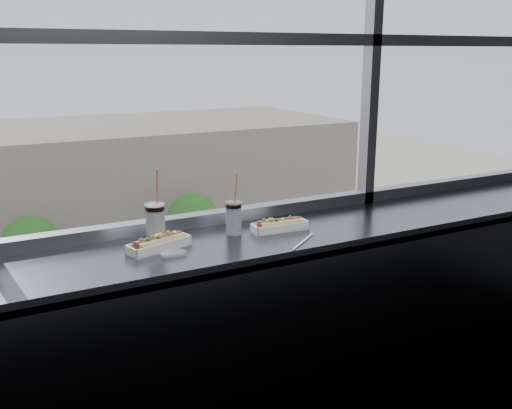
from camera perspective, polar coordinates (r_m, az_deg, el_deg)
name	(u,v)px	position (r m, az deg, el deg)	size (l,w,h in m)	color
wall_back_lower	(208,324)	(3.09, -4.79, -11.78)	(6.00, 6.00, 0.00)	black
counter	(229,246)	(2.65, -2.71, -4.13)	(6.00, 0.55, 0.06)	slate
counter_fascia	(255,372)	(2.66, -0.14, -16.38)	(6.00, 0.04, 1.04)	slate
hotdog_tray_left	(159,243)	(2.53, -9.67, -3.82)	(0.30, 0.17, 0.07)	white
hotdog_tray_right	(280,225)	(2.76, 2.40, -2.06)	(0.28, 0.11, 0.07)	white
soda_cup_left	(155,221)	(2.62, -10.02, -1.62)	(0.09, 0.09, 0.34)	white
soda_cup_right	(234,216)	(2.69, -2.25, -1.19)	(0.08, 0.08, 0.30)	white
loose_straw	(303,242)	(2.60, 4.71, -3.72)	(0.01, 0.01, 0.25)	white
wrapper	(173,253)	(2.45, -8.26, -4.83)	(0.11, 0.08, 0.03)	silver
street_asphalt	(21,381)	(26.00, -22.42, -16.01)	(80.00, 10.00, 0.06)	black
far_sidewalk	(4,306)	(33.18, -23.85, -9.27)	(80.00, 6.00, 0.04)	#B0AA8D
car_near_c	(33,409)	(21.99, -21.43, -18.48)	(6.73, 2.80, 2.24)	#6E030B
car_far_c	(243,272)	(31.86, -1.36, -6.77)	(6.38, 2.66, 2.13)	white
car_far_b	(59,309)	(29.26, -19.08, -9.81)	(6.03, 2.51, 2.01)	maroon
car_near_d	(207,366)	(23.29, -4.93, -15.79)	(5.84, 2.44, 1.95)	#EFF2C7
car_near_e	(329,333)	(25.74, 7.32, -12.58)	(6.07, 2.53, 2.02)	#4A6EBD
pedestrian_d	(192,251)	(35.36, -6.37, -4.63)	(0.95, 0.71, 2.14)	#66605B
pedestrian_c	(98,274)	(32.71, -15.54, -6.74)	(0.97, 0.73, 2.18)	#66605B
tree_center	(31,244)	(32.17, -21.57, -3.71)	(3.02, 3.02, 4.71)	#47382B
tree_right	(193,219)	(34.12, -6.31, -1.46)	(3.13, 3.13, 4.89)	#47382B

